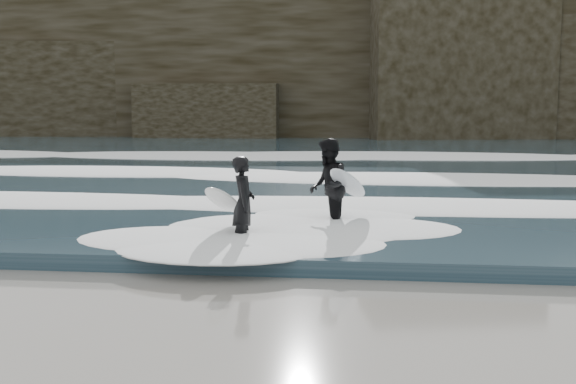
# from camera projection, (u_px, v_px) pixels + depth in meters

# --- Properties ---
(ground) EXTENTS (120.00, 120.00, 0.00)m
(ground) POSITION_uv_depth(u_px,v_px,m) (85.00, 333.00, 8.73)
(ground) COLOR olive
(ground) RESTS_ON ground
(sea) EXTENTS (90.00, 52.00, 0.30)m
(sea) POSITION_uv_depth(u_px,v_px,m) (306.00, 153.00, 37.29)
(sea) COLOR #223744
(sea) RESTS_ON ground
(headland) EXTENTS (70.00, 9.00, 10.00)m
(headland) POSITION_uv_depth(u_px,v_px,m) (327.00, 71.00, 53.44)
(headland) COLOR black
(headland) RESTS_ON ground
(foam_near) EXTENTS (60.00, 3.20, 0.20)m
(foam_near) POSITION_uv_depth(u_px,v_px,m) (230.00, 200.00, 17.55)
(foam_near) COLOR white
(foam_near) RESTS_ON sea
(foam_mid) EXTENTS (60.00, 4.00, 0.24)m
(foam_mid) POSITION_uv_depth(u_px,v_px,m) (270.00, 172.00, 24.45)
(foam_mid) COLOR white
(foam_mid) RESTS_ON sea
(foam_far) EXTENTS (60.00, 4.80, 0.30)m
(foam_far) POSITION_uv_depth(u_px,v_px,m) (298.00, 152.00, 33.31)
(foam_far) COLOR white
(foam_far) RESTS_ON sea
(surfer_left) EXTENTS (0.95, 1.84, 1.77)m
(surfer_left) POSITION_uv_depth(u_px,v_px,m) (240.00, 203.00, 13.60)
(surfer_left) COLOR black
(surfer_left) RESTS_ON ground
(surfer_right) EXTENTS (1.34, 2.02, 2.02)m
(surfer_right) POSITION_uv_depth(u_px,v_px,m) (330.00, 187.00, 15.09)
(surfer_right) COLOR black
(surfer_right) RESTS_ON ground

